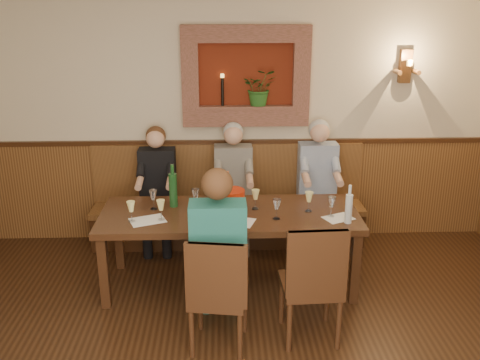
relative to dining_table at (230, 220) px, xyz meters
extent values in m
cube|color=beige|center=(0.00, 1.15, 0.72)|extent=(6.00, 0.04, 2.80)
cube|color=#513017|center=(0.00, 1.13, -0.13)|extent=(6.00, 0.04, 1.10)
cube|color=#381E0F|center=(0.00, 1.13, 0.45)|extent=(6.02, 0.06, 0.05)
cube|color=#621E0E|center=(0.20, 1.13, 1.17)|extent=(1.00, 0.02, 0.70)
cube|color=#92544A|center=(0.20, 1.09, 1.61)|extent=(1.36, 0.12, 0.18)
cube|color=#92544A|center=(0.20, 1.09, 0.73)|extent=(1.36, 0.12, 0.18)
cube|color=#92544A|center=(-0.39, 1.09, 1.17)|extent=(0.18, 0.12, 0.70)
cube|color=#92544A|center=(0.79, 1.09, 1.17)|extent=(0.18, 0.12, 0.70)
cube|color=#92544A|center=(0.20, 1.09, 0.84)|extent=(1.00, 0.14, 0.04)
imported|color=#265A1E|center=(0.35, 1.09, 1.06)|extent=(0.35, 0.30, 0.39)
cylinder|color=black|center=(-0.05, 1.09, 1.01)|extent=(0.03, 0.03, 0.30)
cylinder|color=#FFBF59|center=(-0.05, 1.09, 1.18)|extent=(0.04, 0.04, 0.04)
cube|color=#513017|center=(1.90, 1.10, 1.27)|extent=(0.12, 0.08, 0.35)
cylinder|color=#513017|center=(1.80, 1.03, 1.22)|extent=(0.05, 0.18, 0.05)
cylinder|color=#513017|center=(2.00, 1.03, 1.22)|extent=(0.05, 0.18, 0.05)
cylinder|color=#FFBF59|center=(1.90, 0.97, 1.32)|extent=(0.06, 0.06, 0.06)
cube|color=#391B11|center=(0.00, 0.00, 0.04)|extent=(2.40, 0.90, 0.06)
cube|color=#391B11|center=(-1.12, -0.37, -0.33)|extent=(0.08, 0.08, 0.69)
cube|color=#391B11|center=(1.12, -0.37, -0.33)|extent=(0.08, 0.08, 0.69)
cube|color=#391B11|center=(-1.12, 0.37, -0.33)|extent=(0.08, 0.08, 0.69)
cube|color=#391B11|center=(1.12, 0.37, -0.33)|extent=(0.08, 0.08, 0.69)
cube|color=#381E0F|center=(0.00, 0.91, -0.48)|extent=(3.00, 0.40, 0.40)
cube|color=#513017|center=(0.00, 0.91, -0.26)|extent=(3.00, 0.45, 0.06)
cube|color=#513017|center=(0.00, 1.10, 0.10)|extent=(3.00, 0.06, 0.66)
cube|color=#391B11|center=(-0.10, -0.95, -0.47)|extent=(0.47, 0.47, 0.41)
cube|color=#391B11|center=(-0.10, -0.95, -0.24)|extent=(0.49, 0.49, 0.05)
cube|color=#391B11|center=(-0.13, -1.15, 0.05)|extent=(0.44, 0.10, 0.52)
cube|color=#391B11|center=(0.63, -0.86, -0.46)|extent=(0.46, 0.46, 0.44)
cube|color=#391B11|center=(0.63, -0.86, -0.21)|extent=(0.48, 0.48, 0.05)
cube|color=#391B11|center=(0.64, -1.07, 0.09)|extent=(0.46, 0.06, 0.55)
cube|color=black|center=(-0.76, 0.77, -0.45)|extent=(0.39, 0.41, 0.45)
cube|color=black|center=(-0.76, 0.93, 0.18)|extent=(0.39, 0.20, 0.51)
sphere|color=#D8A384|center=(-0.76, 0.89, 0.56)|extent=(0.20, 0.20, 0.20)
sphere|color=#4C2D19|center=(-0.76, 0.94, 0.57)|extent=(0.21, 0.21, 0.21)
cube|color=#635E5A|center=(0.06, 0.76, -0.45)|extent=(0.41, 0.43, 0.45)
cube|color=#635E5A|center=(0.06, 0.93, 0.20)|extent=(0.41, 0.21, 0.53)
sphere|color=#D8A384|center=(0.06, 0.89, 0.59)|extent=(0.20, 0.20, 0.20)
sphere|color=#B2B2B2|center=(0.06, 0.94, 0.61)|extent=(0.22, 0.22, 0.22)
cube|color=navy|center=(0.98, 0.76, -0.45)|extent=(0.42, 0.44, 0.45)
cube|color=navy|center=(0.98, 0.93, 0.21)|extent=(0.42, 0.22, 0.55)
sphere|color=#D8A384|center=(0.98, 0.89, 0.61)|extent=(0.21, 0.21, 0.21)
sphere|color=#B2B2B2|center=(0.98, 0.94, 0.63)|extent=(0.23, 0.23, 0.23)
cube|color=#1B575F|center=(-0.10, -0.69, -0.45)|extent=(0.44, 0.46, 0.45)
cube|color=#1B575F|center=(-0.10, -0.87, 0.23)|extent=(0.44, 0.23, 0.57)
sphere|color=#D8A384|center=(-0.10, -0.83, 0.65)|extent=(0.22, 0.22, 0.22)
sphere|color=#4C2D19|center=(-0.10, -0.88, 0.67)|extent=(0.24, 0.24, 0.24)
cylinder|color=red|center=(0.02, -0.12, 0.21)|extent=(0.26, 0.26, 0.26)
cylinder|color=#19471E|center=(-0.02, 0.05, 0.22)|extent=(0.08, 0.08, 0.29)
cylinder|color=#EA511A|center=(-0.02, 0.05, 0.41)|extent=(0.03, 0.03, 0.09)
cylinder|color=#19471E|center=(-0.53, 0.17, 0.24)|extent=(0.10, 0.10, 0.33)
cylinder|color=#19471E|center=(-0.53, 0.17, 0.45)|extent=(0.04, 0.04, 0.09)
cylinder|color=silver|center=(1.05, -0.28, 0.21)|extent=(0.08, 0.08, 0.26)
cylinder|color=silver|center=(1.05, -0.28, 0.38)|extent=(0.03, 0.03, 0.09)
cube|color=white|center=(-0.74, -0.17, 0.08)|extent=(0.36, 0.32, 0.00)
cube|color=white|center=(0.06, -0.22, 0.08)|extent=(0.36, 0.30, 0.00)
cube|color=white|center=(0.99, -0.18, 0.08)|extent=(0.31, 0.27, 0.00)
cube|color=white|center=(-0.21, -0.28, 0.08)|extent=(0.28, 0.20, 0.00)
camera|label=1|loc=(-0.07, -4.61, 1.98)|focal=40.00mm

